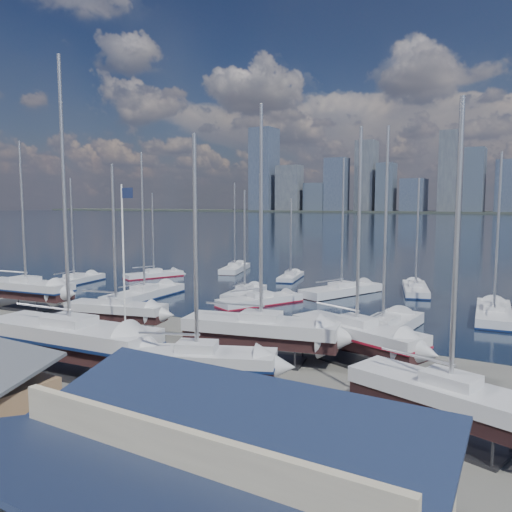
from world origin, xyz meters
The scene contains 23 objects.
ground centered at (0.00, -10.00, 0.00)m, with size 1400.00×1400.00×0.00m, color #605E59.
water centered at (0.00, 300.00, -0.15)m, with size 1400.00×600.00×0.40m, color #1B2740.
shed_blue centered at (16.00, -26.00, 2.42)m, with size 13.65×9.45×4.71m.
sailboat_cradle_0 centered at (-21.01, -4.85, 2.11)m, with size 10.74×4.17×16.84m.
sailboat_cradle_2 centered at (-5.99, -7.15, 1.97)m, with size 8.71×4.26×13.87m.
sailboat_cradle_3 centered at (-1.37, -15.55, 2.26)m, with size 12.55×4.46×19.59m.
sailboat_cradle_4 centered at (7.89, -7.36, 2.14)m, with size 10.98×5.21×17.19m.
sailboat_cradle_5 centered at (7.95, -14.64, 1.99)m, with size 9.11×5.67×14.41m.
sailboat_cradle_6 centered at (13.76, -4.79, 2.05)m, with size 10.00×5.85×15.63m.
sailboat_cradle_7 centered at (21.00, -13.26, 2.04)m, with size 9.64×5.13×15.22m.
sailboat_moored_0 centered at (-29.79, 8.32, 0.31)m, with size 4.50×10.18×14.71m.
sailboat_moored_1 centered at (-24.62, 18.17, 0.31)m, with size 5.64×8.80×12.80m.
sailboat_moored_2 centered at (-17.92, 29.51, 0.32)m, with size 5.55×10.04×14.61m.
sailboat_moored_3 centered at (-14.51, 5.34, 0.31)m, with size 4.16×11.67×17.10m.
sailboat_moored_4 centered at (-5.57, 12.42, 0.32)m, with size 3.65×8.74×12.80m.
sailboat_moored_5 centered at (-6.59, 26.48, 0.31)m, with size 4.04×8.32×11.98m.
sailboat_moored_6 centered at (-1.55, 8.98, 0.31)m, with size 6.59×9.89×14.45m.
sailboat_moored_7 centered at (3.85, 18.82, 0.32)m, with size 7.03×11.40×16.69m.
sailboat_moored_8 centered at (11.09, 24.49, 0.31)m, with size 5.24×9.96×14.33m.
sailboat_moored_9 centered at (13.23, 3.30, 0.32)m, with size 4.16×11.84×17.55m.
sailboat_moored_10 centered at (20.48, 14.32, 0.31)m, with size 4.01×11.00×16.09m.
car_d centered at (12.95, -19.69, 0.81)m, with size 2.26×5.56×1.61m, color gray.
flagpole centered at (-0.72, -11.31, 6.93)m, with size 1.06×0.12×12.03m.
Camera 1 is at (24.35, -36.21, 10.70)m, focal length 35.00 mm.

